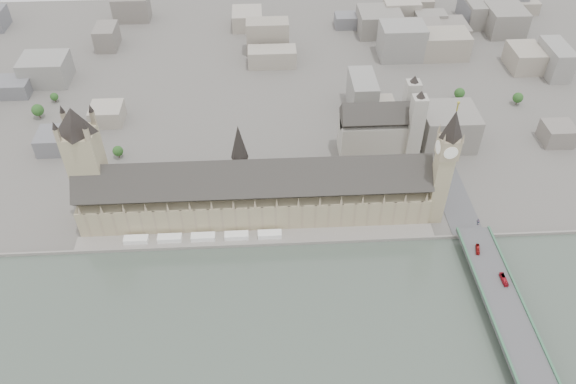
{
  "coord_description": "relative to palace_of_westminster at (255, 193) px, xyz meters",
  "views": [
    {
      "loc": [
        7.73,
        -302.49,
        308.62
      ],
      "look_at": [
        25.24,
        17.93,
        23.93
      ],
      "focal_mm": 35.0,
      "sensor_mm": 36.0,
      "label": 1
    }
  ],
  "objects": [
    {
      "name": "bridge_parapets",
      "position": [
        162.0,
        -151.7,
        -11.88
      ],
      "size": [
        25.0,
        235.0,
        1.15
      ],
      "primitive_type": null,
      "color": "#3A6A4C",
      "rests_on": "westminster_bridge"
    },
    {
      "name": "westminster_bridge",
      "position": [
        162.0,
        -107.2,
        -17.58
      ],
      "size": [
        25.0,
        325.0,
        10.25
      ],
      "primitive_type": "cube",
      "color": "#474749",
      "rests_on": "ground"
    },
    {
      "name": "red_bus_south",
      "position": [
        167.44,
        -85.47,
        -10.88
      ],
      "size": [
        2.7,
        11.29,
        3.14
      ],
      "primitive_type": "imported",
      "rotation": [
        0.0,
        0.0,
        0.01
      ],
      "color": "red",
      "rests_on": "westminster_bridge"
    },
    {
      "name": "ground",
      "position": [
        0.0,
        -19.7,
        -22.71
      ],
      "size": [
        900.0,
        900.0,
        0.0
      ],
      "primitive_type": "plane",
      "color": "#595651",
      "rests_on": "ground"
    },
    {
      "name": "park_trees",
      "position": [
        -10.0,
        40.3,
        -15.21
      ],
      "size": [
        110.0,
        30.0,
        15.0
      ],
      "primitive_type": null,
      "color": "#234518",
      "rests_on": "ground"
    },
    {
      "name": "red_bus_north",
      "position": [
        158.37,
        -57.07,
        -11.12
      ],
      "size": [
        4.58,
        9.85,
        2.67
      ],
      "primitive_type": "imported",
      "rotation": [
        0.0,
        0.0,
        -0.25
      ],
      "color": "maroon",
      "rests_on": "westminster_bridge"
    },
    {
      "name": "terrace_tents",
      "position": [
        -40.0,
        -26.7,
        -18.71
      ],
      "size": [
        118.0,
        7.0,
        4.0
      ],
      "color": "white",
      "rests_on": "river_terrace"
    },
    {
      "name": "westminster_abbey",
      "position": [
        110.92,
        75.3,
        2.38
      ],
      "size": [
        68.0,
        36.0,
        64.0
      ],
      "color": "#9F9B8F",
      "rests_on": "ground"
    },
    {
      "name": "victoria_tower",
      "position": [
        -122.0,
        6.3,
        32.5
      ],
      "size": [
        30.0,
        30.0,
        100.0
      ],
      "color": "tan",
      "rests_on": "ground"
    },
    {
      "name": "city_skyline_inland",
      "position": [
        0.0,
        225.3,
        -3.71
      ],
      "size": [
        720.0,
        360.0,
        38.0
      ],
      "primitive_type": null,
      "color": "gray",
      "rests_on": "ground"
    },
    {
      "name": "central_tower",
      "position": [
        -10.0,
        6.3,
        35.21
      ],
      "size": [
        13.0,
        13.0,
        48.0
      ],
      "color": "gray",
      "rests_on": "ground"
    },
    {
      "name": "embankment_wall",
      "position": [
        0.0,
        -34.7,
        -21.21
      ],
      "size": [
        600.0,
        1.5,
        3.0
      ],
      "primitive_type": "cube",
      "color": "gray",
      "rests_on": "ground"
    },
    {
      "name": "river_terrace",
      "position": [
        0.0,
        -27.2,
        -21.71
      ],
      "size": [
        270.0,
        15.0,
        2.0
      ],
      "primitive_type": "cube",
      "color": "gray",
      "rests_on": "ground"
    },
    {
      "name": "elizabeth_tower",
      "position": [
        138.0,
        -11.7,
        35.38
      ],
      "size": [
        17.0,
        17.0,
        107.5
      ],
      "color": "tan",
      "rests_on": "ground"
    },
    {
      "name": "car_approach",
      "position": [
        167.53,
        -29.28,
        -11.7
      ],
      "size": [
        3.4,
        5.59,
        1.51
      ],
      "primitive_type": "imported",
      "rotation": [
        0.0,
        0.0,
        -0.26
      ],
      "color": "gray",
      "rests_on": "westminster_bridge"
    },
    {
      "name": "palace_of_westminster",
      "position": [
        0.0,
        0.0,
        0.0
      ],
      "size": [
        265.0,
        40.73,
        55.44
      ],
      "color": "tan",
      "rests_on": "ground"
    }
  ]
}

